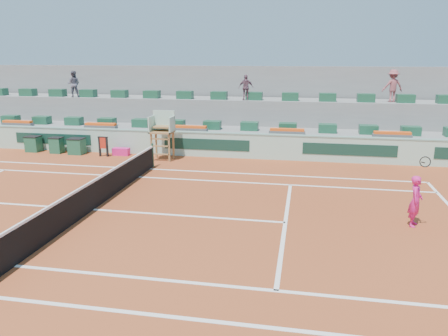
# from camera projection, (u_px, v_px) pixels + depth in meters

# --- Properties ---
(ground) EXTENTS (90.00, 90.00, 0.00)m
(ground) POSITION_uv_depth(u_px,v_px,m) (93.00, 210.00, 14.64)
(ground) COLOR brown
(ground) RESTS_ON ground
(seating_tier_lower) EXTENTS (36.00, 4.00, 1.20)m
(seating_tier_lower) POSITION_uv_depth(u_px,v_px,m) (181.00, 136.00, 24.67)
(seating_tier_lower) COLOR gray
(seating_tier_lower) RESTS_ON ground
(seating_tier_upper) EXTENTS (36.00, 2.40, 2.60)m
(seating_tier_upper) POSITION_uv_depth(u_px,v_px,m) (188.00, 120.00, 26.02)
(seating_tier_upper) COLOR gray
(seating_tier_upper) RESTS_ON ground
(stadium_back_wall) EXTENTS (36.00, 0.40, 4.40)m
(stadium_back_wall) POSITION_uv_depth(u_px,v_px,m) (195.00, 102.00, 27.31)
(stadium_back_wall) COLOR gray
(stadium_back_wall) RESTS_ON ground
(player_bag) EXTENTS (0.85, 0.38, 0.38)m
(player_bag) POSITION_uv_depth(u_px,v_px,m) (121.00, 152.00, 22.57)
(player_bag) COLOR #E41D7D
(player_bag) RESTS_ON ground
(spectator_left) EXTENTS (0.86, 0.73, 1.54)m
(spectator_left) POSITION_uv_depth(u_px,v_px,m) (74.00, 84.00, 25.89)
(spectator_left) COLOR #555361
(spectator_left) RESTS_ON seating_tier_upper
(spectator_mid) EXTENTS (0.89, 0.56, 1.41)m
(spectator_mid) POSITION_uv_depth(u_px,v_px,m) (246.00, 87.00, 24.03)
(spectator_mid) COLOR #6E4959
(spectator_mid) RESTS_ON seating_tier_upper
(spectator_right) EXTENTS (1.23, 0.91, 1.70)m
(spectator_right) POSITION_uv_depth(u_px,v_px,m) (393.00, 86.00, 23.14)
(spectator_right) COLOR #92494E
(spectator_right) RESTS_ON seating_tier_upper
(court_lines) EXTENTS (23.89, 11.09, 0.01)m
(court_lines) POSITION_uv_depth(u_px,v_px,m) (93.00, 210.00, 14.64)
(court_lines) COLOR white
(court_lines) RESTS_ON ground
(tennis_net) EXTENTS (0.10, 11.97, 1.10)m
(tennis_net) POSITION_uv_depth(u_px,v_px,m) (92.00, 195.00, 14.50)
(tennis_net) COLOR black
(tennis_net) RESTS_ON ground
(advertising_hoarding) EXTENTS (36.00, 0.34, 1.26)m
(advertising_hoarding) POSITION_uv_depth(u_px,v_px,m) (170.00, 143.00, 22.56)
(advertising_hoarding) COLOR #A1CAB6
(advertising_hoarding) RESTS_ON ground
(umpire_chair) EXTENTS (1.10, 0.90, 2.40)m
(umpire_chair) POSITION_uv_depth(u_px,v_px,m) (163.00, 128.00, 21.38)
(umpire_chair) COLOR olive
(umpire_chair) RESTS_ON ground
(seat_row_lower) EXTENTS (32.90, 0.60, 0.44)m
(seat_row_lower) POSITION_uv_depth(u_px,v_px,m) (176.00, 124.00, 23.61)
(seat_row_lower) COLOR #194C33
(seat_row_lower) RESTS_ON seating_tier_lower
(seat_row_upper) EXTENTS (32.90, 0.60, 0.44)m
(seat_row_upper) POSITION_uv_depth(u_px,v_px,m) (185.00, 95.00, 25.07)
(seat_row_upper) COLOR #194C33
(seat_row_upper) RESTS_ON seating_tier_upper
(flower_planters) EXTENTS (26.80, 0.36, 0.28)m
(flower_planters) POSITION_uv_depth(u_px,v_px,m) (145.00, 127.00, 23.13)
(flower_planters) COLOR #545454
(flower_planters) RESTS_ON seating_tier_lower
(drink_cooler_a) EXTENTS (0.79, 0.68, 0.84)m
(drink_cooler_a) POSITION_uv_depth(u_px,v_px,m) (77.00, 146.00, 22.79)
(drink_cooler_a) COLOR #1B5237
(drink_cooler_a) RESTS_ON ground
(drink_cooler_b) EXTENTS (0.64, 0.55, 0.84)m
(drink_cooler_b) POSITION_uv_depth(u_px,v_px,m) (57.00, 145.00, 23.04)
(drink_cooler_b) COLOR #1B5237
(drink_cooler_b) RESTS_ON ground
(drink_cooler_c) EXTENTS (0.75, 0.65, 0.84)m
(drink_cooler_c) POSITION_uv_depth(u_px,v_px,m) (33.00, 144.00, 23.40)
(drink_cooler_c) COLOR #1B5237
(drink_cooler_c) RESTS_ON ground
(towel_rack) EXTENTS (0.54, 0.09, 1.03)m
(towel_rack) POSITION_uv_depth(u_px,v_px,m) (103.00, 145.00, 22.19)
(towel_rack) COLOR black
(towel_rack) RESTS_ON ground
(tennis_player) EXTENTS (0.54, 0.89, 2.28)m
(tennis_player) POSITION_uv_depth(u_px,v_px,m) (416.00, 201.00, 13.08)
(tennis_player) COLOR #E41D7D
(tennis_player) RESTS_ON ground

